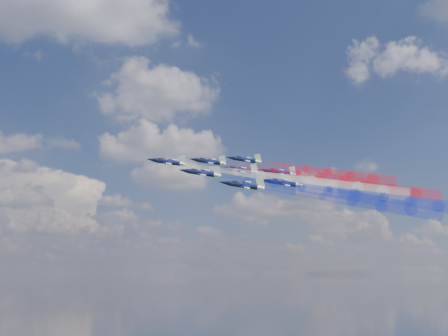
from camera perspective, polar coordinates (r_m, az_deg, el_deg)
name	(u,v)px	position (r m, az deg, el deg)	size (l,w,h in m)	color
jet_lead	(168,162)	(175.49, -6.04, 0.64)	(10.99, 13.74, 3.66)	black
trail_lead	(261,176)	(173.33, 4.02, -0.82)	(4.58, 49.82, 4.58)	white
jet_inner_left	(201,173)	(163.41, -2.45, -0.54)	(10.99, 13.74, 3.66)	black
trail_inner_left	(301,188)	(163.47, 8.32, -2.10)	(4.58, 49.82, 4.58)	#1726C7
jet_inner_right	(209,162)	(185.70, -1.63, 0.70)	(10.99, 13.74, 3.66)	black
trail_inner_right	(297,174)	(185.75, 7.84, -0.67)	(4.58, 49.82, 4.58)	red
jet_outer_left	(244,185)	(151.44, 2.13, -1.88)	(10.99, 13.74, 3.66)	black
trail_outer_left	(352,201)	(154.25, 13.62, -3.50)	(4.58, 49.82, 4.58)	#1726C7
jet_center_third	(240,170)	(176.43, 1.71, -0.24)	(10.99, 13.74, 3.66)	black
trail_center_third	(333,184)	(178.45, 11.61, -1.66)	(4.58, 49.82, 4.58)	white
jet_outer_right	(245,160)	(197.38, 2.29, 0.89)	(10.99, 13.74, 3.66)	black
trail_outer_right	(328,172)	(199.34, 11.14, -0.39)	(4.58, 49.82, 4.58)	red
jet_rear_left	(283,183)	(164.12, 6.36, -1.61)	(10.99, 13.74, 3.66)	black
trail_rear_left	(384,198)	(168.88, 16.81, -3.07)	(4.58, 49.82, 4.58)	#1726C7
jet_rear_right	(279,173)	(185.53, 5.92, -0.49)	(10.99, 13.74, 3.66)	black
trail_rear_right	(368,185)	(189.65, 15.21, -1.82)	(4.58, 49.82, 4.58)	red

